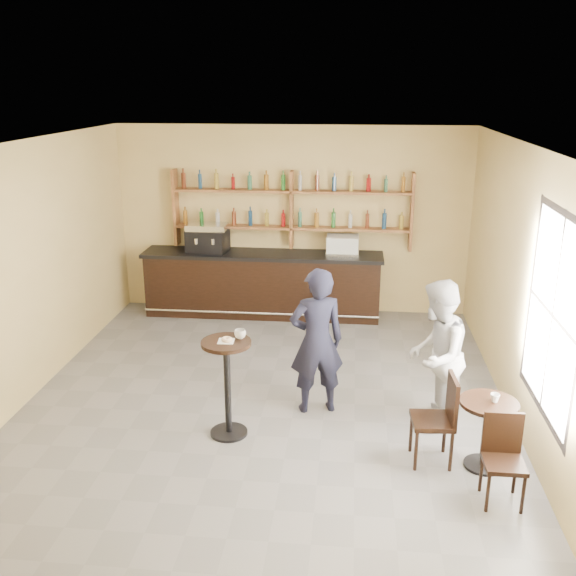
# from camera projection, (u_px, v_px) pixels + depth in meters

# --- Properties ---
(floor) EXTENTS (7.00, 7.00, 0.00)m
(floor) POSITION_uv_depth(u_px,v_px,m) (266.00, 400.00, 8.17)
(floor) COLOR slate
(floor) RESTS_ON ground
(ceiling) EXTENTS (7.00, 7.00, 0.00)m
(ceiling) POSITION_uv_depth(u_px,v_px,m) (263.00, 144.00, 7.19)
(ceiling) COLOR white
(ceiling) RESTS_ON wall_back
(wall_back) EXTENTS (7.00, 0.00, 7.00)m
(wall_back) POSITION_uv_depth(u_px,v_px,m) (292.00, 220.00, 10.99)
(wall_back) COLOR #D9BE7B
(wall_back) RESTS_ON floor
(wall_front) EXTENTS (7.00, 0.00, 7.00)m
(wall_front) POSITION_uv_depth(u_px,v_px,m) (195.00, 430.00, 4.37)
(wall_front) COLOR #D9BE7B
(wall_front) RESTS_ON floor
(wall_left) EXTENTS (0.00, 7.00, 7.00)m
(wall_left) POSITION_uv_depth(u_px,v_px,m) (26.00, 273.00, 7.97)
(wall_left) COLOR #D9BE7B
(wall_left) RESTS_ON floor
(wall_right) EXTENTS (0.00, 7.00, 7.00)m
(wall_right) POSITION_uv_depth(u_px,v_px,m) (522.00, 288.00, 7.39)
(wall_right) COLOR #D9BE7B
(wall_right) RESTS_ON floor
(window_pane) EXTENTS (0.00, 2.00, 2.00)m
(window_pane) POSITION_uv_depth(u_px,v_px,m) (553.00, 316.00, 6.22)
(window_pane) COLOR white
(window_pane) RESTS_ON wall_right
(window_frame) EXTENTS (0.04, 1.70, 2.10)m
(window_frame) POSITION_uv_depth(u_px,v_px,m) (552.00, 316.00, 6.23)
(window_frame) COLOR black
(window_frame) RESTS_ON wall_right
(shelf_unit) EXTENTS (4.00, 0.26, 1.40)m
(shelf_unit) POSITION_uv_depth(u_px,v_px,m) (292.00, 210.00, 10.81)
(shelf_unit) COLOR brown
(shelf_unit) RESTS_ON wall_back
(liquor_bottles) EXTENTS (3.68, 0.10, 1.00)m
(liquor_bottles) POSITION_uv_depth(u_px,v_px,m) (292.00, 200.00, 10.76)
(liquor_bottles) COLOR #8C5919
(liquor_bottles) RESTS_ON shelf_unit
(bar_counter) EXTENTS (4.07, 0.79, 1.10)m
(bar_counter) POSITION_uv_depth(u_px,v_px,m) (263.00, 284.00, 11.03)
(bar_counter) COLOR black
(bar_counter) RESTS_ON floor
(espresso_machine) EXTENTS (0.72, 0.52, 0.48)m
(espresso_machine) POSITION_uv_depth(u_px,v_px,m) (208.00, 238.00, 10.88)
(espresso_machine) COLOR black
(espresso_machine) RESTS_ON bar_counter
(pastry_case) EXTENTS (0.57, 0.47, 0.33)m
(pastry_case) POSITION_uv_depth(u_px,v_px,m) (343.00, 245.00, 10.68)
(pastry_case) COLOR silver
(pastry_case) RESTS_ON bar_counter
(pedestal_table) EXTENTS (0.62, 0.62, 1.15)m
(pedestal_table) POSITION_uv_depth(u_px,v_px,m) (228.00, 389.00, 7.21)
(pedestal_table) COLOR black
(pedestal_table) RESTS_ON floor
(napkin) EXTENTS (0.18, 0.18, 0.00)m
(napkin) POSITION_uv_depth(u_px,v_px,m) (226.00, 341.00, 7.03)
(napkin) COLOR white
(napkin) RESTS_ON pedestal_table
(donut) EXTENTS (0.15, 0.15, 0.04)m
(donut) POSITION_uv_depth(u_px,v_px,m) (227.00, 339.00, 7.02)
(donut) COLOR #CA8C4A
(donut) RESTS_ON napkin
(cup_pedestal) EXTENTS (0.14, 0.14, 0.10)m
(cup_pedestal) POSITION_uv_depth(u_px,v_px,m) (240.00, 334.00, 7.10)
(cup_pedestal) COLOR white
(cup_pedestal) RESTS_ON pedestal_table
(man_main) EXTENTS (0.76, 0.60, 1.82)m
(man_main) POSITION_uv_depth(u_px,v_px,m) (317.00, 341.00, 7.66)
(man_main) COLOR black
(man_main) RESTS_ON floor
(cafe_table) EXTENTS (0.78, 0.78, 0.76)m
(cafe_table) POSITION_uv_depth(u_px,v_px,m) (486.00, 434.00, 6.65)
(cafe_table) COLOR black
(cafe_table) RESTS_ON floor
(cup_cafe) EXTENTS (0.10, 0.10, 0.09)m
(cup_cafe) POSITION_uv_depth(u_px,v_px,m) (495.00, 398.00, 6.51)
(cup_cafe) COLOR white
(cup_cafe) RESTS_ON cafe_table
(chair_west) EXTENTS (0.45, 0.45, 0.98)m
(chair_west) POSITION_uv_depth(u_px,v_px,m) (432.00, 420.00, 6.71)
(chair_west) COLOR black
(chair_west) RESTS_ON floor
(chair_south) EXTENTS (0.38, 0.38, 0.87)m
(chair_south) POSITION_uv_depth(u_px,v_px,m) (504.00, 462.00, 6.05)
(chair_south) COLOR black
(chair_south) RESTS_ON floor
(patron_second) EXTENTS (0.92, 1.04, 1.78)m
(patron_second) POSITION_uv_depth(u_px,v_px,m) (436.00, 356.00, 7.31)
(patron_second) COLOR #A6A6AC
(patron_second) RESTS_ON floor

